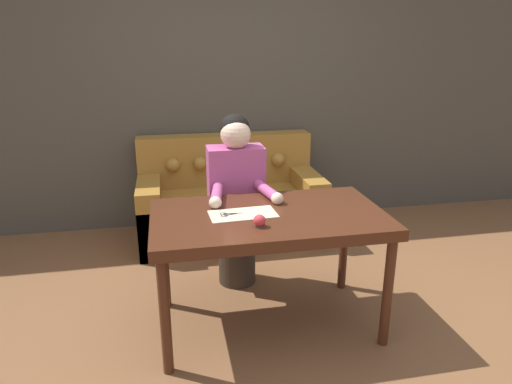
{
  "coord_description": "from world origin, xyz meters",
  "views": [
    {
      "loc": [
        -0.66,
        -2.43,
        1.77
      ],
      "look_at": [
        -0.14,
        0.2,
        0.87
      ],
      "focal_mm": 32.0,
      "sensor_mm": 36.0,
      "label": 1
    }
  ],
  "objects_px": {
    "person": "(236,200)",
    "scissors": "(233,214)",
    "dining_table": "(269,225)",
    "couch": "(229,203)",
    "pin_cushion": "(260,221)"
  },
  "relations": [
    {
      "from": "person",
      "to": "dining_table",
      "type": "bearing_deg",
      "value": -79.45
    },
    {
      "from": "dining_table",
      "to": "pin_cushion",
      "type": "height_order",
      "value": "pin_cushion"
    },
    {
      "from": "dining_table",
      "to": "person",
      "type": "bearing_deg",
      "value": 100.55
    },
    {
      "from": "person",
      "to": "scissors",
      "type": "xyz_separation_m",
      "value": [
        -0.11,
        -0.56,
        0.11
      ]
    },
    {
      "from": "dining_table",
      "to": "scissors",
      "type": "distance_m",
      "value": 0.23
    },
    {
      "from": "dining_table",
      "to": "scissors",
      "type": "xyz_separation_m",
      "value": [
        -0.22,
        0.02,
        0.08
      ]
    },
    {
      "from": "dining_table",
      "to": "person",
      "type": "relative_size",
      "value": 1.1
    },
    {
      "from": "couch",
      "to": "dining_table",
      "type": "bearing_deg",
      "value": -88.58
    },
    {
      "from": "dining_table",
      "to": "pin_cushion",
      "type": "xyz_separation_m",
      "value": [
        -0.1,
        -0.19,
        0.11
      ]
    },
    {
      "from": "dining_table",
      "to": "couch",
      "type": "bearing_deg",
      "value": 91.42
    },
    {
      "from": "dining_table",
      "to": "couch",
      "type": "xyz_separation_m",
      "value": [
        -0.04,
        1.49,
        -0.37
      ]
    },
    {
      "from": "person",
      "to": "scissors",
      "type": "bearing_deg",
      "value": -100.9
    },
    {
      "from": "couch",
      "to": "scissors",
      "type": "distance_m",
      "value": 1.54
    },
    {
      "from": "person",
      "to": "scissors",
      "type": "distance_m",
      "value": 0.58
    },
    {
      "from": "person",
      "to": "pin_cushion",
      "type": "xyz_separation_m",
      "value": [
        0.01,
        -0.78,
        0.14
      ]
    }
  ]
}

